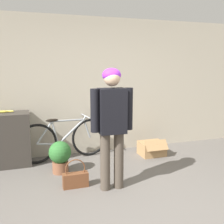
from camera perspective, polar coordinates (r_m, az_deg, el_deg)
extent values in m
plane|color=#605B56|center=(3.15, 8.18, -22.66)|extent=(14.00, 14.00, 0.00)
cube|color=#B7AD99|center=(5.09, -4.40, 5.55)|extent=(8.00, 0.06, 2.60)
cube|color=white|center=(5.38, 1.53, -4.46)|extent=(0.08, 0.01, 0.12)
cube|color=#38332D|center=(4.82, -21.88, -5.59)|extent=(0.76, 0.47, 0.91)
cylinder|color=#4C4238|center=(3.64, -1.49, -10.77)|extent=(0.14, 0.14, 0.80)
cylinder|color=#4C4238|center=(3.70, 1.47, -10.43)|extent=(0.14, 0.14, 0.80)
cube|color=black|center=(3.49, 0.00, 0.26)|extent=(0.36, 0.26, 0.60)
cylinder|color=black|center=(3.42, -3.76, 0.29)|extent=(0.12, 0.12, 0.57)
cylinder|color=black|center=(3.56, 3.61, 0.70)|extent=(0.12, 0.12, 0.57)
sphere|color=#DBB28E|center=(3.44, 0.00, 7.41)|extent=(0.22, 0.22, 0.22)
ellipsoid|color=purple|center=(3.45, -0.09, 8.05)|extent=(0.25, 0.23, 0.18)
torus|color=black|center=(4.76, -16.03, -6.70)|extent=(0.71, 0.14, 0.71)
torus|color=black|center=(5.01, -4.81, -5.51)|extent=(0.71, 0.14, 0.71)
cylinder|color=#999EA3|center=(4.80, -13.80, -6.79)|extent=(0.38, 0.08, 0.09)
cylinder|color=#999EA3|center=(4.74, -14.49, -4.36)|extent=(0.31, 0.07, 0.40)
cylinder|color=#999EA3|center=(4.78, -12.27, -4.47)|extent=(0.14, 0.05, 0.44)
cylinder|color=#999EA3|center=(4.86, -8.87, -4.24)|extent=(0.52, 0.11, 0.44)
cylinder|color=#999EA3|center=(4.79, -9.50, -1.81)|extent=(0.59, 0.11, 0.05)
cylinder|color=#999EA3|center=(4.94, -5.48, -3.59)|extent=(0.15, 0.05, 0.37)
cylinder|color=#999EA3|center=(4.88, -5.95, -1.25)|extent=(0.07, 0.04, 0.08)
cylinder|color=#999EA3|center=(4.89, -5.74, -0.89)|extent=(0.08, 0.46, 0.02)
ellipsoid|color=black|center=(4.72, -12.96, -1.77)|extent=(0.23, 0.11, 0.05)
ellipsoid|color=#EAD64C|center=(4.77, -22.69, 0.07)|extent=(0.17, 0.04, 0.04)
ellipsoid|color=#EAD64C|center=(4.78, -21.38, 0.17)|extent=(0.15, 0.10, 0.03)
cube|color=brown|center=(3.85, -7.94, -14.47)|extent=(0.36, 0.12, 0.21)
torus|color=brown|center=(3.79, -8.00, -12.17)|extent=(0.29, 0.02, 0.29)
cube|color=#A87F51|center=(5.14, 8.63, -7.85)|extent=(0.46, 0.38, 0.26)
cube|color=#A87F51|center=(4.94, 9.68, -7.17)|extent=(0.44, 0.14, 0.17)
cylinder|color=brown|center=(4.38, -11.15, -11.64)|extent=(0.25, 0.25, 0.19)
sphere|color=#2D6B2D|center=(4.29, -11.26, -8.59)|extent=(0.36, 0.36, 0.36)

